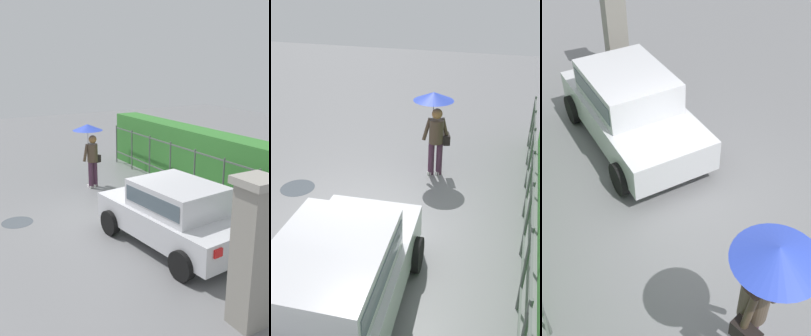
{
  "view_description": "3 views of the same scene",
  "coord_description": "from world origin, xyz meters",
  "views": [
    {
      "loc": [
        8.75,
        -4.28,
        4.03
      ],
      "look_at": [
        0.15,
        0.72,
        1.3
      ],
      "focal_mm": 42.29,
      "sensor_mm": 36.0,
      "label": 1
    },
    {
      "loc": [
        5.2,
        2.54,
        4.34
      ],
      "look_at": [
        -0.32,
        0.72,
        1.28
      ],
      "focal_mm": 38.29,
      "sensor_mm": 36.0,
      "label": 2
    },
    {
      "loc": [
        -4.55,
        2.54,
        5.26
      ],
      "look_at": [
        -0.14,
        0.6,
        1.05
      ],
      "focal_mm": 45.24,
      "sensor_mm": 36.0,
      "label": 3
    }
  ],
  "objects": [
    {
      "name": "ground_plane",
      "position": [
        0.0,
        0.0,
        0.0
      ],
      "size": [
        40.0,
        40.0,
        0.0
      ],
      "primitive_type": "plane",
      "color": "slate"
    },
    {
      "name": "car",
      "position": [
        2.17,
        0.55,
        0.8
      ],
      "size": [
        3.86,
        2.15,
        1.48
      ],
      "rotation": [
        0.0,
        0.0,
        3.24
      ],
      "color": "silver",
      "rests_on": "ground"
    },
    {
      "name": "pedestrian",
      "position": [
        -2.62,
        0.69,
        1.51
      ],
      "size": [
        0.95,
        0.95,
        2.08
      ],
      "rotation": [
        0.0,
        0.0,
        -2.79
      ],
      "color": "#47283D",
      "rests_on": "ground"
    },
    {
      "name": "fence_section",
      "position": [
        -0.13,
        2.94,
        0.83
      ],
      "size": [
        10.02,
        0.05,
        1.5
      ],
      "color": "#59605B",
      "rests_on": "ground"
    },
    {
      "name": "puddle_near",
      "position": [
        -0.89,
        -2.16,
        0.0
      ],
      "size": [
        0.8,
        0.8,
        0.0
      ],
      "primitive_type": "cylinder",
      "color": "#4C545B",
      "rests_on": "ground"
    }
  ]
}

